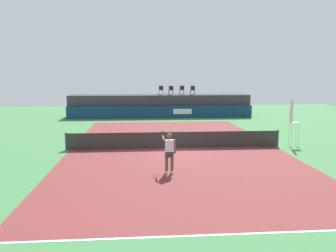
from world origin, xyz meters
The scene contains 15 objects.
ground_plane centered at (0.00, 3.00, 0.00)m, with size 48.00×48.00×0.00m, color #3D7A42.
court_inner centered at (0.00, 0.00, 0.00)m, with size 12.00×22.00×0.00m, color maroon.
line_near_baseline centered at (0.00, -10.95, 0.01)m, with size 12.00×0.10×0.00m, color white.
sponsor_wall centered at (0.01, 13.50, 0.60)m, with size 18.00×0.22×1.20m.
spectator_platform centered at (0.00, 15.30, 1.10)m, with size 18.00×2.80×2.20m, color #38383D.
spectator_chair_far_left centered at (0.14, 15.28, 2.69)m, with size 0.46×0.46×0.89m.
spectator_chair_left centered at (1.12, 15.01, 2.69)m, with size 0.47×0.47×0.89m.
spectator_chair_center centered at (2.27, 15.47, 2.69)m, with size 0.48×0.48×0.89m.
spectator_chair_right centered at (3.32, 15.04, 2.69)m, with size 0.45×0.45×0.89m.
umpire_chair centered at (7.06, 0.01, 1.59)m, with size 0.46×0.46×2.76m.
tennis_net centered at (0.00, 0.00, 0.47)m, with size 12.40×0.02×0.95m, color #2D2D2D.
net_post_near centered at (-6.20, 0.00, 0.50)m, with size 0.10×0.10×1.00m, color #4C4C51.
net_post_far centered at (6.20, 0.00, 0.50)m, with size 0.10×0.10×1.00m, color #4C4C51.
tennis_player centered at (-0.73, -5.02, 0.96)m, with size 0.68×1.12×1.77m.
tennis_ball centered at (2.15, -6.02, 0.04)m, with size 0.07×0.07×0.07m, color #D8EA33.
Camera 1 is at (-1.93, -19.48, 4.30)m, focal length 36.64 mm.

